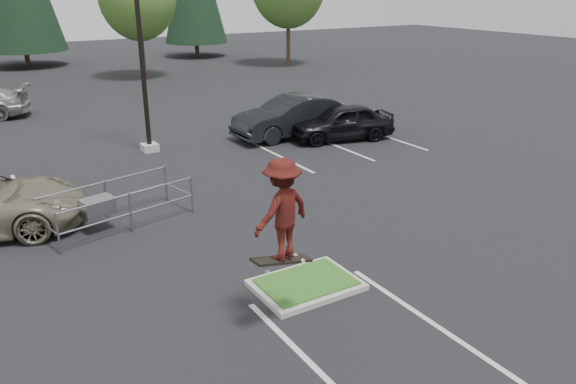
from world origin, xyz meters
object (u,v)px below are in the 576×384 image
cart_corral (102,205)px  skateboarder (282,210)px  car_r_charc (293,116)px  light_pole (139,31)px  car_r_black (342,122)px

cart_corral → skateboarder: 6.83m
cart_corral → car_r_charc: (9.43, 5.69, 0.16)m
cart_corral → car_r_charc: size_ratio=0.79×
light_pole → car_r_charc: light_pole is taller
car_r_charc → car_r_black: (1.50, -1.54, -0.12)m
cart_corral → skateboarder: size_ratio=1.96×
light_pole → cart_corral: (-3.43, -6.62, -3.86)m
light_pole → car_r_charc: bearing=-8.8°
car_r_charc → car_r_black: size_ratio=1.20×
skateboarder → car_r_black: size_ratio=0.48×
skateboarder → car_r_black: bearing=-145.9°
cart_corral → car_r_black: car_r_black is taller
car_r_black → light_pole: bearing=-95.1°
cart_corral → light_pole: bearing=49.9°
car_r_charc → cart_corral: bearing=-60.0°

